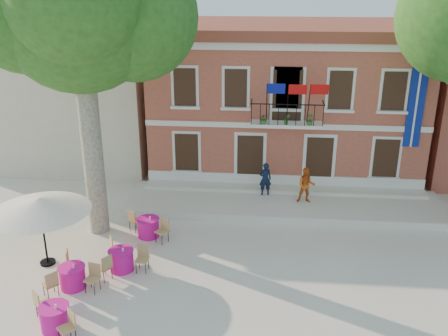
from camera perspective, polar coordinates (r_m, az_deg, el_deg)
ground at (r=18.73m, az=0.87°, el=-9.94°), size 90.00×90.00×0.00m
main_building at (r=26.68m, az=6.93°, el=8.17°), size 13.50×9.59×7.50m
neighbor_west at (r=29.76m, az=-16.09°, el=7.72°), size 9.40×9.40×6.40m
terrace at (r=22.53m, az=6.83°, el=-4.05°), size 14.00×3.40×0.30m
plane_tree_west at (r=18.78m, az=-16.30°, el=16.76°), size 5.88×5.88×11.55m
patio_umbrella at (r=18.29m, az=-20.34°, el=-3.97°), size 3.47×3.47×2.58m
pedestrian_navy at (r=22.68m, az=4.73°, el=-1.26°), size 0.62×0.47×1.54m
pedestrian_orange at (r=22.13m, az=9.39°, el=-1.97°), size 0.79×0.62×1.61m
cafe_table_0 at (r=18.05m, az=-11.66°, el=-10.14°), size 1.67×1.87×0.95m
cafe_table_1 at (r=17.52m, az=-16.95°, el=-11.72°), size 1.79×1.82×0.95m
cafe_table_2 at (r=15.86m, az=-18.78°, el=-15.81°), size 1.70×1.60×0.95m
cafe_table_3 at (r=20.03m, az=-8.64°, el=-6.65°), size 1.83×1.41×0.95m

